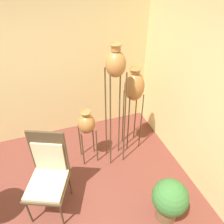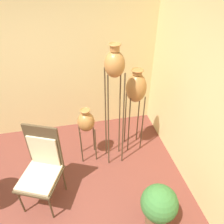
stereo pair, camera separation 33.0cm
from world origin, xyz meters
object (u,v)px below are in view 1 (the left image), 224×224
Objects in this scene: vase_stand_medium at (134,87)px; chair at (48,172)px; vase_stand_short at (87,124)px; potted_plant at (169,200)px; vase_stand_tall at (116,69)px.

chair is at bearing -153.76° from vase_stand_medium.
chair reaches higher than vase_stand_short.
vase_stand_medium is 1.70m from chair.
potted_plant is (0.70, -1.32, -0.36)m from vase_stand_short.
vase_stand_short is 0.90m from chair.
chair is at bearing -136.51° from vase_stand_short.
vase_stand_tall reaches higher than chair.
chair is (-1.06, -0.49, -1.01)m from vase_stand_tall.
vase_stand_medium is (0.38, 0.22, -0.45)m from vase_stand_tall.
vase_stand_tall is 1.54m from chair.
vase_stand_medium is 1.63m from potted_plant.
vase_stand_short is at bearing -172.99° from vase_stand_medium.
vase_stand_short is (-0.80, -0.10, -0.44)m from vase_stand_medium.
vase_stand_medium reaches higher than vase_stand_short.
potted_plant is (-0.10, -1.42, -0.80)m from vase_stand_medium.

